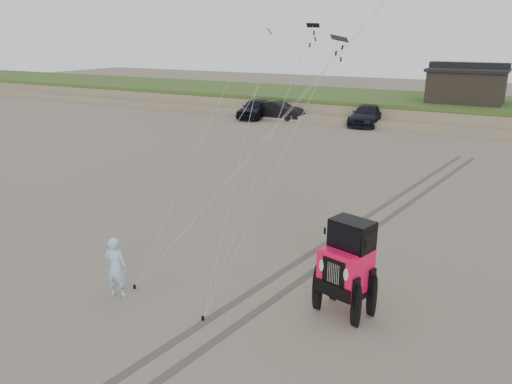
{
  "coord_description": "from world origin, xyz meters",
  "views": [
    {
      "loc": [
        7.2,
        -10.03,
        7.3
      ],
      "look_at": [
        0.01,
        3.0,
        2.6
      ],
      "focal_mm": 35.0,
      "sensor_mm": 36.0,
      "label": 1
    }
  ],
  "objects_px": {
    "truck_b": "(277,110)",
    "jeep": "(345,278)",
    "cabin": "(467,84)",
    "truck_c": "(367,115)",
    "man": "(116,267)",
    "truck_a": "(256,108)"
  },
  "relations": [
    {
      "from": "truck_b",
      "to": "truck_a",
      "type": "bearing_deg",
      "value": 104.17
    },
    {
      "from": "truck_c",
      "to": "man",
      "type": "relative_size",
      "value": 3.08
    },
    {
      "from": "truck_b",
      "to": "jeep",
      "type": "distance_m",
      "value": 33.2
    },
    {
      "from": "cabin",
      "to": "truck_b",
      "type": "xyz_separation_m",
      "value": [
        -14.98,
        -6.44,
        -2.44
      ]
    },
    {
      "from": "man",
      "to": "truck_a",
      "type": "bearing_deg",
      "value": -83.26
    },
    {
      "from": "truck_b",
      "to": "truck_c",
      "type": "distance_m",
      "value": 8.13
    },
    {
      "from": "jeep",
      "to": "truck_b",
      "type": "bearing_deg",
      "value": 135.0
    },
    {
      "from": "jeep",
      "to": "man",
      "type": "height_order",
      "value": "jeep"
    },
    {
      "from": "truck_b",
      "to": "truck_c",
      "type": "height_order",
      "value": "truck_c"
    },
    {
      "from": "cabin",
      "to": "jeep",
      "type": "distance_m",
      "value": 35.38
    },
    {
      "from": "jeep",
      "to": "cabin",
      "type": "bearing_deg",
      "value": 107.7
    },
    {
      "from": "truck_c",
      "to": "jeep",
      "type": "relative_size",
      "value": 0.99
    },
    {
      "from": "truck_b",
      "to": "man",
      "type": "xyz_separation_m",
      "value": [
        10.34,
        -31.12,
        0.12
      ]
    },
    {
      "from": "cabin",
      "to": "man",
      "type": "distance_m",
      "value": 37.92
    },
    {
      "from": "truck_b",
      "to": "jeep",
      "type": "bearing_deg",
      "value": -150.95
    },
    {
      "from": "jeep",
      "to": "man",
      "type": "distance_m",
      "value": 6.51
    },
    {
      "from": "truck_b",
      "to": "truck_c",
      "type": "bearing_deg",
      "value": -84.76
    },
    {
      "from": "truck_a",
      "to": "truck_b",
      "type": "height_order",
      "value": "truck_a"
    },
    {
      "from": "truck_a",
      "to": "man",
      "type": "height_order",
      "value": "man"
    },
    {
      "from": "cabin",
      "to": "jeep",
      "type": "relative_size",
      "value": 1.12
    },
    {
      "from": "truck_b",
      "to": "man",
      "type": "height_order",
      "value": "man"
    },
    {
      "from": "truck_b",
      "to": "truck_c",
      "type": "relative_size",
      "value": 0.86
    }
  ]
}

